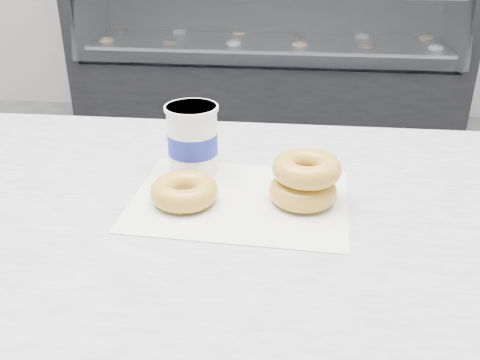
# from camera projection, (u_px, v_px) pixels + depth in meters

# --- Properties ---
(ground) EXTENTS (5.00, 5.00, 0.00)m
(ground) POSITION_uv_depth(u_px,v_px,m) (224.00, 353.00, 1.78)
(ground) COLOR gray
(ground) RESTS_ON ground
(display_case) EXTENTS (2.40, 0.74, 1.25)m
(display_case) POSITION_uv_depth(u_px,v_px,m) (268.00, 56.00, 3.45)
(display_case) COLOR black
(display_case) RESTS_ON ground
(wax_paper) EXTENTS (0.35, 0.28, 0.00)m
(wax_paper) POSITION_uv_depth(u_px,v_px,m) (240.00, 199.00, 0.85)
(wax_paper) COLOR silver
(wax_paper) RESTS_ON counter
(donut_single) EXTENTS (0.12, 0.12, 0.04)m
(donut_single) POSITION_uv_depth(u_px,v_px,m) (184.00, 191.00, 0.84)
(donut_single) COLOR gold
(donut_single) RESTS_ON wax_paper
(donut_stack) EXTENTS (0.13, 0.13, 0.07)m
(donut_stack) POSITION_uv_depth(u_px,v_px,m) (305.00, 180.00, 0.83)
(donut_stack) COLOR gold
(donut_stack) RESTS_ON wax_paper
(coffee_cup) EXTENTS (0.10, 0.10, 0.12)m
(coffee_cup) POSITION_uv_depth(u_px,v_px,m) (193.00, 139.00, 0.92)
(coffee_cup) COLOR white
(coffee_cup) RESTS_ON counter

